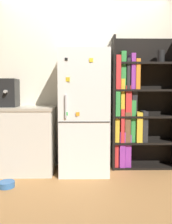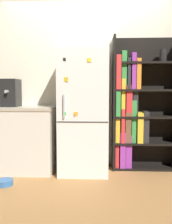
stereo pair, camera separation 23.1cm
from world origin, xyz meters
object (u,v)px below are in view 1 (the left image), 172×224
(bookshelf, at_px, (135,108))
(refrigerator, at_px, (84,112))
(espresso_machine, at_px, (9,93))
(pet_bowl, at_px, (6,184))

(bookshelf, bearing_deg, refrigerator, -165.47)
(espresso_machine, relative_size, pet_bowl, 1.99)
(refrigerator, relative_size, espresso_machine, 4.33)
(refrigerator, xyz_separation_m, espresso_machine, (-1.05, 0.04, 0.27))
(espresso_machine, bearing_deg, bookshelf, 5.07)
(refrigerator, height_order, espresso_machine, refrigerator)
(refrigerator, distance_m, pet_bowl, 1.37)
(pet_bowl, bearing_deg, bookshelf, 24.54)
(refrigerator, xyz_separation_m, bookshelf, (0.77, 0.20, 0.04))
(bookshelf, distance_m, pet_bowl, 2.06)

